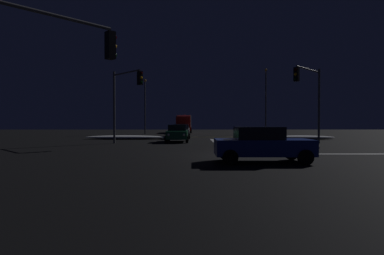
{
  "coord_description": "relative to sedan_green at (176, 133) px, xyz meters",
  "views": [
    {
      "loc": [
        -2.08,
        -16.81,
        1.75
      ],
      "look_at": [
        -1.93,
        11.84,
        1.29
      ],
      "focal_mm": 28.24,
      "sensor_mm": 36.0,
      "label": 1
    }
  ],
  "objects": [
    {
      "name": "ground",
      "position": [
        3.4,
        -10.66,
        -0.85
      ],
      "size": [
        120.0,
        120.0,
        0.1
      ],
      "primitive_type": "cube",
      "color": "black"
    },
    {
      "name": "stop_line_north",
      "position": [
        3.4,
        -2.42,
        -0.8
      ],
      "size": [
        0.35,
        14.12,
        0.01
      ],
      "color": "white",
      "rests_on": "ground"
    },
    {
      "name": "centre_line_ns",
      "position": [
        3.4,
        9.18,
        -0.8
      ],
      "size": [
        22.0,
        0.15,
        0.01
      ],
      "color": "yellow",
      "rests_on": "ground"
    },
    {
      "name": "crosswalk_bar_east",
      "position": [
        11.75,
        -10.66,
        -0.8
      ],
      "size": [
        14.12,
        0.4,
        0.01
      ],
      "color": "white",
      "rests_on": "ground"
    },
    {
      "name": "snow_bank_left_curb",
      "position": [
        -5.64,
        4.21,
        -0.59
      ],
      "size": [
        8.51,
        1.5,
        0.42
      ],
      "color": "white",
      "rests_on": "ground"
    },
    {
      "name": "snow_bank_right_curb",
      "position": [
        12.45,
        3.7,
        -0.59
      ],
      "size": [
        7.27,
        1.5,
        0.43
      ],
      "color": "white",
      "rests_on": "ground"
    },
    {
      "name": "sedan_green",
      "position": [
        0.0,
        0.0,
        0.0
      ],
      "size": [
        2.02,
        4.33,
        1.57
      ],
      "color": "#14512D",
      "rests_on": "ground"
    },
    {
      "name": "sedan_gray",
      "position": [
        0.1,
        6.09,
        0.0
      ],
      "size": [
        2.02,
        4.33,
        1.57
      ],
      "color": "slate",
      "rests_on": "ground"
    },
    {
      "name": "sedan_silver",
      "position": [
        0.07,
        12.74,
        0.0
      ],
      "size": [
        2.02,
        4.33,
        1.57
      ],
      "color": "#B7B7BC",
      "rests_on": "ground"
    },
    {
      "name": "sedan_orange",
      "position": [
        -0.38,
        18.79,
        0.0
      ],
      "size": [
        2.02,
        4.33,
        1.57
      ],
      "color": "#C66014",
      "rests_on": "ground"
    },
    {
      "name": "box_truck",
      "position": [
        -0.07,
        25.43,
        0.91
      ],
      "size": [
        2.68,
        8.28,
        3.08
      ],
      "color": "red",
      "rests_on": "ground"
    },
    {
      "name": "sedan_blue_crossing",
      "position": [
        4.42,
        -14.19,
        0.0
      ],
      "size": [
        4.33,
        2.02,
        1.57
      ],
      "color": "navy",
      "rests_on": "ground"
    },
    {
      "name": "traffic_signal_ne",
      "position": [
        10.79,
        -3.27,
        3.53
      ],
      "size": [
        3.25,
        3.25,
        6.28
      ],
      "color": "#4C4C51",
      "rests_on": "ground"
    },
    {
      "name": "traffic_signal_sw",
      "position": [
        -3.69,
        -17.75,
        3.14
      ],
      "size": [
        3.75,
        3.75,
        5.64
      ],
      "color": "#4C4C51",
      "rests_on": "ground"
    },
    {
      "name": "traffic_signal_nw",
      "position": [
        -4.09,
        -3.16,
        3.36
      ],
      "size": [
        2.95,
        2.95,
        6.05
      ],
      "color": "#4C4C51",
      "rests_on": "ground"
    },
    {
      "name": "streetlamp_right_far",
      "position": [
        12.75,
        19.18,
        4.97
      ],
      "size": [
        0.44,
        0.44,
        10.12
      ],
      "color": "#424247",
      "rests_on": "ground"
    },
    {
      "name": "streetlamp_left_far",
      "position": [
        -5.94,
        19.18,
        4.12
      ],
      "size": [
        0.44,
        0.44,
        8.48
      ],
      "color": "#424247",
      "rests_on": "ground"
    }
  ]
}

